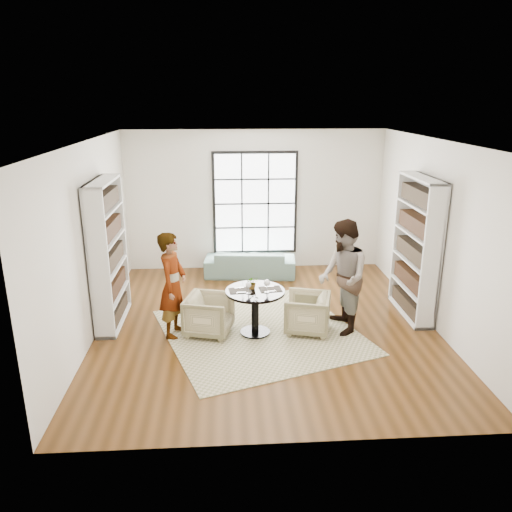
{
  "coord_description": "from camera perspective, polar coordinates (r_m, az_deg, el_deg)",
  "views": [
    {
      "loc": [
        -0.66,
        -7.57,
        3.63
      ],
      "look_at": [
        -0.15,
        0.4,
        1.08
      ],
      "focal_mm": 35.0,
      "sensor_mm": 36.0,
      "label": 1
    }
  ],
  "objects": [
    {
      "name": "placemat_left",
      "position": [
        7.81,
        -1.83,
        -3.96
      ],
      "size": [
        0.37,
        0.3,
        0.01
      ],
      "primitive_type": "cube",
      "rotation": [
        0.0,
        0.0,
        0.11
      ],
      "color": "black",
      "rests_on": "pedestal_table"
    },
    {
      "name": "sofa",
      "position": [
        10.58,
        -0.68,
        -0.78
      ],
      "size": [
        1.95,
        0.92,
        0.55
      ],
      "primitive_type": "imported",
      "rotation": [
        0.0,
        0.0,
        3.04
      ],
      "color": "slate",
      "rests_on": "ground"
    },
    {
      "name": "pedestal_table",
      "position": [
        7.9,
        -0.1,
        -5.32
      ],
      "size": [
        0.93,
        0.93,
        0.75
      ],
      "rotation": [
        0.0,
        0.0,
        0.11
      ],
      "color": "black",
      "rests_on": "ground"
    },
    {
      "name": "wine_glass_left",
      "position": [
        7.64,
        -0.87,
        -3.36
      ],
      "size": [
        0.09,
        0.09,
        0.19
      ],
      "color": "silver",
      "rests_on": "pedestal_table"
    },
    {
      "name": "wine_glass_right",
      "position": [
        7.68,
        1.27,
        -3.13
      ],
      "size": [
        0.1,
        0.1,
        0.21
      ],
      "color": "silver",
      "rests_on": "pedestal_table"
    },
    {
      "name": "person_right",
      "position": [
        7.99,
        9.89,
        -2.42
      ],
      "size": [
        0.73,
        0.92,
        1.84
      ],
      "primitive_type": "imported",
      "rotation": [
        0.0,
        0.0,
        -1.53
      ],
      "color": "gray",
      "rests_on": "ground"
    },
    {
      "name": "room_shell",
      "position": [
        8.48,
        0.92,
        1.45
      ],
      "size": [
        6.0,
        6.01,
        6.0
      ],
      "color": "silver",
      "rests_on": "ground"
    },
    {
      "name": "cutlery_left",
      "position": [
        7.8,
        -1.83,
        -3.91
      ],
      "size": [
        0.16,
        0.23,
        0.01
      ],
      "primitive_type": null,
      "rotation": [
        0.0,
        0.0,
        0.11
      ],
      "color": "silver",
      "rests_on": "placemat_left"
    },
    {
      "name": "person_left",
      "position": [
        7.86,
        -9.5,
        -3.3
      ],
      "size": [
        0.54,
        0.7,
        1.69
      ],
      "primitive_type": "imported",
      "rotation": [
        0.0,
        0.0,
        1.32
      ],
      "color": "gray",
      "rests_on": "ground"
    },
    {
      "name": "ground",
      "position": [
        8.42,
        1.17,
        -7.84
      ],
      "size": [
        6.0,
        6.0,
        0.0
      ],
      "primitive_type": "plane",
      "color": "#583414"
    },
    {
      "name": "armchair_right",
      "position": [
        8.1,
        5.86,
        -6.51
      ],
      "size": [
        0.85,
        0.83,
        0.64
      ],
      "primitive_type": "imported",
      "rotation": [
        0.0,
        0.0,
        -1.83
      ],
      "color": "tan",
      "rests_on": "ground"
    },
    {
      "name": "placemat_right",
      "position": [
        7.86,
        1.65,
        -3.81
      ],
      "size": [
        0.37,
        0.3,
        0.01
      ],
      "primitive_type": "cube",
      "rotation": [
        0.0,
        0.0,
        0.11
      ],
      "color": "black",
      "rests_on": "pedestal_table"
    },
    {
      "name": "flower_centerpiece",
      "position": [
        7.85,
        -0.4,
        -3.05
      ],
      "size": [
        0.21,
        0.19,
        0.21
      ],
      "primitive_type": "imported",
      "rotation": [
        0.0,
        0.0,
        0.14
      ],
      "color": "gray",
      "rests_on": "pedestal_table"
    },
    {
      "name": "armchair_left",
      "position": [
        8.03,
        -5.37,
        -6.72
      ],
      "size": [
        0.86,
        0.85,
        0.65
      ],
      "primitive_type": "imported",
      "rotation": [
        0.0,
        0.0,
        1.31
      ],
      "color": "tan",
      "rests_on": "ground"
    },
    {
      "name": "cutlery_right",
      "position": [
        7.85,
        1.65,
        -3.76
      ],
      "size": [
        0.16,
        0.23,
        0.01
      ],
      "primitive_type": null,
      "rotation": [
        0.0,
        0.0,
        0.11
      ],
      "color": "silver",
      "rests_on": "placemat_right"
    },
    {
      "name": "rug",
      "position": [
        8.17,
        0.51,
        -8.64
      ],
      "size": [
        3.68,
        3.68,
        0.01
      ],
      "primitive_type": "cube",
      "rotation": [
        0.0,
        0.0,
        0.33
      ],
      "color": "#B9AD8B",
      "rests_on": "ground"
    }
  ]
}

